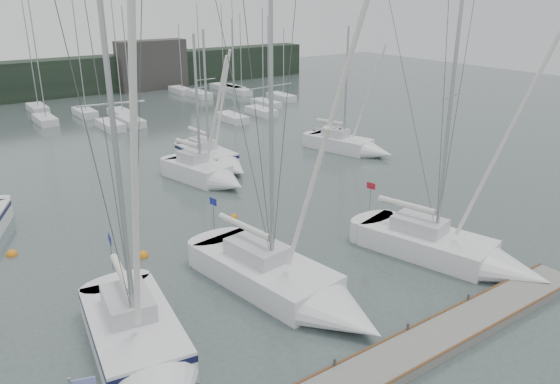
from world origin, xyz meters
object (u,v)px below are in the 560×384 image
(sailboat_near_left, at_px, (145,357))
(sailboat_near_right, at_px, (464,255))
(buoy_c, at_px, (12,255))
(sailboat_mid_c, at_px, (209,175))
(sailboat_mid_d, at_px, (216,160))
(buoy_b, at_px, (234,218))
(sailboat_near_center, at_px, (300,291))
(buoy_a, at_px, (143,256))
(sailboat_mid_e, at_px, (355,147))

(sailboat_near_left, distance_m, sailboat_near_right, 17.16)
(buoy_c, bearing_deg, sailboat_mid_c, 16.34)
(sailboat_mid_d, bearing_deg, buoy_b, -115.96)
(sailboat_near_center, bearing_deg, sailboat_mid_d, 63.08)
(buoy_a, bearing_deg, sailboat_near_right, -38.59)
(sailboat_mid_d, bearing_deg, sailboat_mid_e, -19.00)
(sailboat_mid_e, bearing_deg, buoy_a, -176.20)
(sailboat_mid_e, bearing_deg, sailboat_near_right, -133.15)
(sailboat_mid_c, distance_m, buoy_b, 7.13)
(sailboat_mid_e, distance_m, buoy_a, 24.76)
(sailboat_near_left, bearing_deg, buoy_a, 76.92)
(sailboat_near_right, xyz_separation_m, sailboat_mid_c, (-4.68, 19.36, 0.05))
(sailboat_mid_c, bearing_deg, buoy_a, -148.24)
(sailboat_mid_e, xyz_separation_m, buoy_b, (-16.47, -6.58, -0.57))
(sailboat_near_right, xyz_separation_m, sailboat_mid_e, (9.83, 19.11, -0.01))
(buoy_c, bearing_deg, buoy_b, -11.37)
(sailboat_mid_c, bearing_deg, sailboat_near_center, -117.63)
(buoy_a, bearing_deg, sailboat_near_center, -64.36)
(sailboat_near_right, bearing_deg, sailboat_mid_d, 80.83)
(sailboat_near_center, height_order, sailboat_mid_e, sailboat_near_center)
(sailboat_near_left, distance_m, sailboat_near_center, 7.80)
(sailboat_mid_c, bearing_deg, buoy_c, -176.30)
(sailboat_near_center, distance_m, sailboat_mid_d, 21.73)
(sailboat_near_right, height_order, sailboat_mid_d, sailboat_near_right)
(buoy_b, xyz_separation_m, buoy_c, (-12.66, 2.54, 0.00))
(buoy_a, xyz_separation_m, buoy_b, (6.84, 1.78, 0.00))
(sailboat_near_left, height_order, sailboat_mid_c, sailboat_near_left)
(sailboat_near_left, xyz_separation_m, sailboat_near_right, (17.09, -1.52, -0.09))
(sailboat_near_center, distance_m, sailboat_mid_c, 17.90)
(sailboat_near_left, distance_m, buoy_c, 13.75)
(sailboat_mid_d, bearing_deg, buoy_a, -135.97)
(sailboat_near_center, xyz_separation_m, buoy_c, (-9.98, 13.00, -0.60))
(sailboat_near_right, relative_size, sailboat_mid_e, 1.27)
(sailboat_near_center, distance_m, buoy_b, 10.81)
(sailboat_near_right, distance_m, sailboat_mid_c, 19.92)
(sailboat_mid_c, bearing_deg, sailboat_near_left, -137.45)
(buoy_a, bearing_deg, sailboat_mid_d, 46.79)
(sailboat_mid_d, bearing_deg, buoy_c, -158.75)
(sailboat_near_center, height_order, buoy_b, sailboat_near_center)
(sailboat_mid_d, relative_size, sailboat_mid_e, 1.01)
(sailboat_near_center, bearing_deg, buoy_a, 107.54)
(sailboat_mid_c, bearing_deg, sailboat_mid_d, 41.41)
(sailboat_near_center, bearing_deg, sailboat_near_right, -20.68)
(sailboat_mid_c, height_order, buoy_b, sailboat_mid_c)
(buoy_b, bearing_deg, sailboat_near_center, -104.34)
(sailboat_near_left, distance_m, buoy_b, 15.20)
(sailboat_near_right, relative_size, sailboat_mid_d, 1.27)
(sailboat_mid_d, distance_m, sailboat_mid_e, 12.63)
(buoy_c, bearing_deg, sailboat_near_center, -52.48)
(sailboat_mid_c, height_order, buoy_c, sailboat_mid_c)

